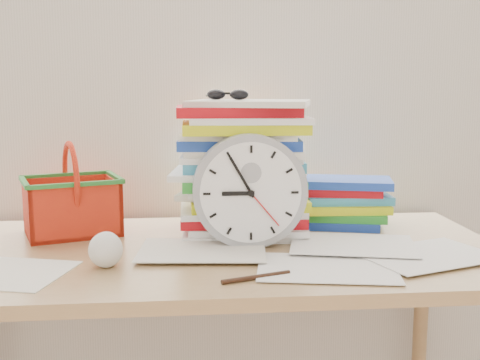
{
  "coord_description": "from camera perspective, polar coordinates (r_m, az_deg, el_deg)",
  "views": [
    {
      "loc": [
        -0.07,
        0.19,
        1.14
      ],
      "look_at": [
        0.06,
        1.6,
        0.92
      ],
      "focal_mm": 45.0,
      "sensor_mm": 36.0,
      "label": 1
    }
  ],
  "objects": [
    {
      "name": "book_stack",
      "position": [
        1.72,
        9.58,
        -2.01
      ],
      "size": [
        0.29,
        0.24,
        0.13
      ],
      "primitive_type": null,
      "rotation": [
        0.0,
        0.0,
        -0.16
      ],
      "color": "white",
      "rests_on": "desk"
    },
    {
      "name": "paper_stack",
      "position": [
        1.6,
        0.28,
        1.25
      ],
      "size": [
        0.38,
        0.33,
        0.35
      ],
      "primitive_type": null,
      "rotation": [
        0.0,
        0.0,
        -0.12
      ],
      "color": "white",
      "rests_on": "desk"
    },
    {
      "name": "desk",
      "position": [
        1.49,
        -2.22,
        -9.24
      ],
      "size": [
        1.4,
        0.7,
        0.75
      ],
      "color": "#9C7749",
      "rests_on": "ground"
    },
    {
      "name": "pen",
      "position": [
        1.24,
        1.55,
        -9.19
      ],
      "size": [
        0.15,
        0.06,
        0.01
      ],
      "primitive_type": "cylinder",
      "rotation": [
        0.0,
        1.57,
        0.33
      ],
      "color": "black",
      "rests_on": "desk"
    },
    {
      "name": "crumpled_ball",
      "position": [
        1.35,
        -12.64,
        -6.42
      ],
      "size": [
        0.08,
        0.08,
        0.08
      ],
      "primitive_type": "sphere",
      "color": "white",
      "rests_on": "desk"
    },
    {
      "name": "clock",
      "position": [
        1.46,
        0.92,
        -1.03
      ],
      "size": [
        0.28,
        0.06,
        0.28
      ],
      "primitive_type": "cylinder",
      "rotation": [
        1.57,
        0.0,
        0.0
      ],
      "color": "#94969B",
      "rests_on": "desk"
    },
    {
      "name": "sunglasses",
      "position": [
        1.59,
        -1.18,
        8.11
      ],
      "size": [
        0.16,
        0.14,
        0.03
      ],
      "primitive_type": null,
      "rotation": [
        0.0,
        0.0,
        -0.34
      ],
      "color": "black",
      "rests_on": "paper_stack"
    },
    {
      "name": "scattered_papers",
      "position": [
        1.47,
        -2.24,
        -6.25
      ],
      "size": [
        1.26,
        0.42,
        0.02
      ],
      "primitive_type": null,
      "color": "white",
      "rests_on": "desk"
    },
    {
      "name": "basket",
      "position": [
        1.64,
        -15.71,
        -0.84
      ],
      "size": [
        0.29,
        0.26,
        0.24
      ],
      "primitive_type": null,
      "rotation": [
        0.0,
        0.0,
        0.33
      ],
      "color": "red",
      "rests_on": "desk"
    },
    {
      "name": "curtain",
      "position": [
        1.8,
        -3.02,
        14.03
      ],
      "size": [
        2.4,
        0.01,
        2.5
      ],
      "primitive_type": "cube",
      "color": "silver",
      "rests_on": "room_shell"
    }
  ]
}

